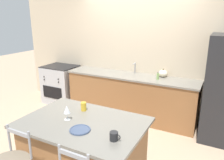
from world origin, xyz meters
TOP-DOWN VIEW (x-y plane):
  - ground_plane at (0.00, 0.00)m, footprint 18.00×18.00m
  - wall_back at (0.00, 0.68)m, footprint 6.00×0.07m
  - back_counter at (0.00, 0.37)m, footprint 2.74×0.66m
  - sink_faucet at (0.00, 0.57)m, footprint 0.02×0.13m
  - kitchen_island at (0.28, -1.76)m, footprint 1.44×0.99m
  - oven_range at (-1.84, 0.34)m, footprint 0.78×0.67m
  - dinner_plate at (0.37, -1.94)m, footprint 0.23×0.23m
  - wine_glass at (0.09, -1.80)m, footprint 0.08×0.08m
  - coffee_mug at (0.79, -1.95)m, footprint 0.12×0.09m
  - tumbler_cup at (0.12, -1.50)m, footprint 0.07×0.07m
  - pumpkin_decoration at (0.61, 0.54)m, footprint 0.18×0.18m
  - soap_bottle at (0.57, 0.31)m, footprint 0.05×0.05m

SIDE VIEW (x-z plane):
  - ground_plane at x=0.00m, z-range 0.00..0.00m
  - kitchen_island at x=0.28m, z-range 0.00..0.91m
  - oven_range at x=-1.84m, z-range 0.00..0.92m
  - back_counter at x=0.00m, z-range 0.00..0.92m
  - dinner_plate at x=0.37m, z-range 0.91..0.93m
  - coffee_mug at x=0.79m, z-range 0.91..1.00m
  - tumbler_cup at x=0.12m, z-range 0.91..1.02m
  - soap_bottle at x=0.57m, z-range 0.90..1.05m
  - pumpkin_decoration at x=0.61m, z-range 0.91..1.07m
  - wine_glass at x=0.09m, z-range 0.95..1.13m
  - sink_faucet at x=0.00m, z-range 0.94..1.16m
  - wall_back at x=0.00m, z-range 0.00..2.70m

